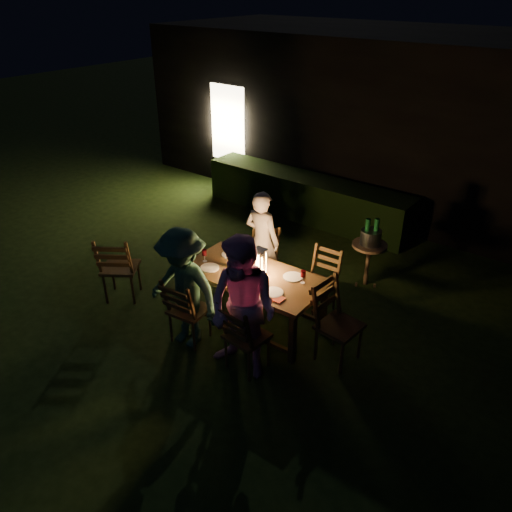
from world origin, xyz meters
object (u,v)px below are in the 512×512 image
Objects in this scene: person_house_side at (262,241)px; person_opp_left at (183,289)px; person_opp_right at (243,309)px; lantern at (259,263)px; side_table at (369,249)px; bottle_bucket_b at (376,234)px; bottle_bucket_a at (367,234)px; chair_far_right at (319,292)px; chair_end at (337,337)px; chair_near_right at (246,347)px; chair_spare at (121,278)px; dining_table at (254,279)px; chair_near_left at (189,320)px; ice_bucket at (371,237)px; chair_far_left at (260,270)px; bottle_table at (238,259)px.

person_house_side is 0.95× the size of person_opp_left.
person_opp_right reaches higher than lantern.
person_house_side reaches higher than side_table.
bottle_bucket_a is at bearing -141.34° from bottle_bucket_b.
chair_end is (0.70, -0.74, 0.04)m from chair_far_right.
person_opp_right is (0.00, -0.05, 0.57)m from chair_near_right.
side_table is at bearing 82.26° from person_opp_right.
lantern is at bearing -14.00° from chair_spare.
side_table is at bearing 65.63° from dining_table.
chair_spare is at bearing -136.48° from bottle_bucket_a.
chair_end is 0.67× the size of person_opp_left.
lantern reaches higher than side_table.
chair_near_right reaches higher than chair_near_left.
side_table is at bearing 64.20° from person_opp_left.
person_opp_right is at bearing -82.19° from chair_near_right.
person_house_side is 5.06× the size of ice_bucket.
person_opp_right is 2.61m from ice_bucket.
side_table is 2.15× the size of bottle_bucket_a.
chair_far_left is at bearing -139.68° from bottle_bucket_b.
lantern is (0.47, 0.89, 0.13)m from person_opp_left.
chair_far_right is at bearing 54.46° from dining_table.
chair_far_left is at bearing -107.49° from chair_end.
person_opp_right reaches higher than person_opp_left.
chair_near_left is at bearing -39.05° from chair_spare.
chair_near_right is at bearing -5.25° from chair_near_left.
dining_table is 1.94m from side_table.
person_opp_left is 5.68× the size of bottle_table.
person_opp_left is (0.05, -1.59, 0.50)m from chair_far_left.
bottle_bucket_b is at bearing 81.28° from person_opp_right.
lantern is (1.92, 0.73, 0.60)m from chair_spare.
bottle_bucket_b is (2.66, 2.51, 0.52)m from chair_spare.
person_opp_right reaches higher than side_table.
lantern reaches higher than chair_near_right.
chair_far_right is 0.59× the size of person_opp_left.
bottle_table is at bearing 130.49° from person_opp_right.
dining_table is at bearing 61.24° from person_opp_left.
dining_table is 0.98m from chair_far_left.
person_house_side is 4.74× the size of bottle_bucket_b.
dining_table is at bearing -113.43° from bottle_bucket_b.
bottle_bucket_b is at bearing 67.28° from lantern.
person_opp_left reaches higher than side_table.
person_opp_right is at bearing -37.96° from chair_spare.
chair_far_right is 1.15m from ice_bucket.
lantern is (0.52, -0.75, 0.16)m from person_house_side.
side_table is at bearing 68.22° from lantern.
side_table is (0.70, 1.74, -0.31)m from lantern.
bottle_bucket_a reaches higher than dining_table.
chair_end is 3.32× the size of bottle_bucket_a.
chair_near_left is 3.29× the size of ice_bucket.
bottle_table is at bearing -118.89° from ice_bucket.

